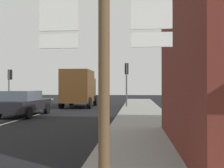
{
  "coord_description": "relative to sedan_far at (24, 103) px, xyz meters",
  "views": [
    {
      "loc": [
        5.99,
        -3.69,
        1.7
      ],
      "look_at": [
        4.4,
        13.54,
        1.89
      ],
      "focal_mm": 41.72,
      "sensor_mm": 36.0,
      "label": 1
    }
  ],
  "objects": [
    {
      "name": "ground_plane",
      "position": [
        0.53,
        -0.94,
        -0.76
      ],
      "size": [
        80.0,
        80.0,
        0.0
      ],
      "primitive_type": "plane",
      "color": "black"
    },
    {
      "name": "sidewalk_right",
      "position": [
        6.9,
        -2.94,
        -0.69
      ],
      "size": [
        2.85,
        44.0,
        0.14
      ],
      "primitive_type": "cube",
      "color": "gray",
      "rests_on": "ground"
    },
    {
      "name": "sedan_far",
      "position": [
        0.0,
        0.0,
        0.0
      ],
      "size": [
        2.05,
        4.24,
        1.47
      ],
      "color": "black",
      "rests_on": "ground"
    },
    {
      "name": "delivery_truck",
      "position": [
        1.79,
        6.77,
        0.89
      ],
      "size": [
        2.56,
        5.04,
        3.05
      ],
      "color": "#4C2D14",
      "rests_on": "ground"
    },
    {
      "name": "route_sign_post",
      "position": [
        6.14,
        -11.46,
        1.15
      ],
      "size": [
        1.66,
        0.14,
        3.2
      ],
      "color": "brown",
      "rests_on": "ground"
    },
    {
      "name": "traffic_light_far_left",
      "position": [
        -4.7,
        7.63,
        1.63
      ],
      "size": [
        0.3,
        0.49,
        3.23
      ],
      "color": "#47474C",
      "rests_on": "ground"
    },
    {
      "name": "traffic_light_far_right",
      "position": [
        5.77,
        6.35,
        1.91
      ],
      "size": [
        0.3,
        0.49,
        3.61
      ],
      "color": "#47474C",
      "rests_on": "ground"
    }
  ]
}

